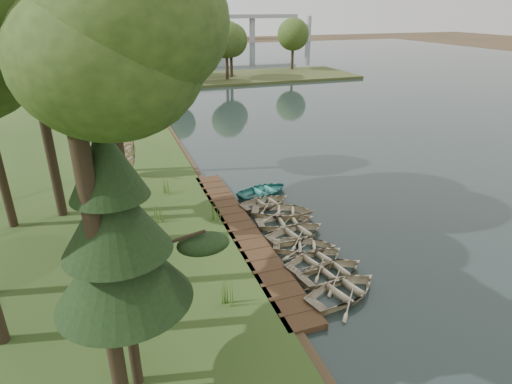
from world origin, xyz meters
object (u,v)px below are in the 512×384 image
object	(u,v)px
rowboat_1	(332,270)
rowboat_0	(344,289)
rowboat_2	(316,259)
pine_tree	(117,237)
boardwalk	(242,232)
stored_rowboat	(131,171)

from	to	relation	value
rowboat_1	rowboat_0	bearing A→B (deg)	158.95
rowboat_0	rowboat_2	size ratio (longest dim) A/B	1.09
pine_tree	boardwalk	bearing A→B (deg)	54.05
rowboat_2	stored_rowboat	bearing A→B (deg)	10.46
rowboat_2	stored_rowboat	world-z (taller)	stored_rowboat
boardwalk	rowboat_1	bearing A→B (deg)	-63.36
boardwalk	pine_tree	bearing A→B (deg)	-125.95
rowboat_0	rowboat_2	distance (m)	2.51
boardwalk	stored_rowboat	distance (m)	11.09
boardwalk	rowboat_2	size ratio (longest dim) A/B	5.01
boardwalk	pine_tree	xyz separation A→B (m)	(-6.08, -8.38, 5.33)
boardwalk	stored_rowboat	bearing A→B (deg)	116.33
stored_rowboat	rowboat_2	bearing A→B (deg)	-122.26
rowboat_0	rowboat_2	world-z (taller)	rowboat_0
boardwalk	rowboat_0	distance (m)	6.89
rowboat_0	rowboat_1	distance (m)	1.43
rowboat_2	rowboat_0	bearing A→B (deg)	162.41
rowboat_1	rowboat_2	bearing A→B (deg)	0.70
rowboat_1	pine_tree	xyz separation A→B (m)	(-8.63, -3.30, 5.09)
rowboat_0	stored_rowboat	world-z (taller)	stored_rowboat
rowboat_2	stored_rowboat	distance (m)	15.69
rowboat_0	rowboat_1	bearing A→B (deg)	-25.92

